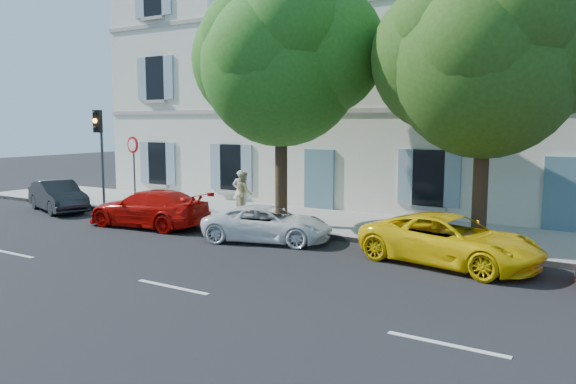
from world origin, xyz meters
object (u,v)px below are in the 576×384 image
Objects in this scene: pedestrian_a at (240,191)px; car_red_coupe at (149,208)px; car_dark_sedan at (58,196)px; car_yellow_supercar at (450,240)px; tree_left at (281,67)px; road_sign at (133,157)px; pedestrian_b at (244,192)px; traffic_light at (99,137)px; tree_right at (486,65)px; car_white_coupe at (268,224)px.

car_red_coupe is at bearing 29.57° from pedestrian_a.
car_dark_sedan is 0.83× the size of car_yellow_supercar.
tree_left reaches higher than road_sign.
road_sign is 1.82× the size of pedestrian_b.
traffic_light is at bearing -26.16° from pedestrian_a.
car_yellow_supercar is 2.90× the size of pedestrian_b.
road_sign reaches higher than car_dark_sedan.
car_dark_sedan is 10.84m from tree_left.
tree_right is 4.91× the size of pedestrian_b.
pedestrian_b is (-3.31, 3.27, 0.39)m from car_white_coupe.
car_red_coupe is 11.57m from tree_right.
road_sign is at bearing 3.95° from traffic_light.
tree_right is 15.36m from traffic_light.
tree_right is 10.29m from pedestrian_a.
car_yellow_supercar reaches higher than car_dark_sedan.
pedestrian_a is (-9.00, 3.28, 0.31)m from car_yellow_supercar.
tree_left reaches higher than car_dark_sedan.
car_white_coupe is 0.99× the size of traffic_light.
tree_left is 2.84× the size of road_sign.
tree_right reaches higher than pedestrian_b.
car_red_coupe is at bearing -169.16° from tree_right.
tree_left is (4.07, 2.05, 4.71)m from car_red_coupe.
car_red_coupe is 0.54× the size of tree_left.
car_white_coupe is 0.48× the size of tree_left.
pedestrian_a is (1.21, 3.60, 0.31)m from car_red_coupe.
car_white_coupe is 4.67m from pedestrian_b.
car_dark_sedan reaches higher than car_white_coupe.
tree_left is 9.10m from traffic_light.
tree_right reaches higher than car_dark_sedan.
car_yellow_supercar is 9.59m from pedestrian_a.
pedestrian_a is at bearing 170.28° from tree_right.
tree_left is 5.48m from pedestrian_a.
tree_left is at bearing 0.71° from traffic_light.
tree_left is at bearing 179.70° from tree_right.
tree_left is 5.09× the size of pedestrian_a.
pedestrian_b is (1.47, 3.48, 0.29)m from car_red_coupe.
tree_left reaches higher than traffic_light.
road_sign is at bearing 61.67° from pedestrian_b.
car_dark_sedan is at bearing 100.24° from car_yellow_supercar.
car_dark_sedan is 0.96× the size of traffic_light.
road_sign reaches higher than car_yellow_supercar.
traffic_light is (-4.71, 1.94, 2.33)m from car_red_coupe.
pedestrian_b is at bearing 151.46° from car_red_coupe.
tree_right is at bearing -88.59° from car_white_coupe.
car_dark_sedan is 1.32× the size of road_sign.
pedestrian_b is (-8.74, 3.16, 0.30)m from car_yellow_supercar.
road_sign is at bearing 179.78° from tree_right.
car_red_coupe is 0.57× the size of tree_right.
road_sign is at bearing 93.22° from car_yellow_supercar.
pedestrian_b is at bearing 112.15° from pedestrian_a.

